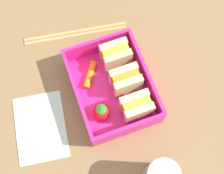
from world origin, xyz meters
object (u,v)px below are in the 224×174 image
object	(u,v)px
sandwich_center_left	(126,80)
sandwich_center	(136,107)
strawberry_far_left	(101,111)
sandwich_left	(116,55)
carrot_stick_far_left	(90,75)
chopstick_pair	(75,33)
folded_napkin	(41,127)

from	to	relation	value
sandwich_center_left	sandwich_center	xyz separation A→B (cm)	(5.29, 0.00, 0.00)
sandwich_center	strawberry_far_left	world-z (taller)	sandwich_center
sandwich_left	carrot_stick_far_left	distance (cm)	6.12
sandwich_left	chopstick_pair	world-z (taller)	sandwich_left
carrot_stick_far_left	chopstick_pair	size ratio (longest dim) A/B	0.25
sandwich_left	strawberry_far_left	xyz separation A→B (cm)	(9.05, -6.03, -0.91)
sandwich_center	carrot_stick_far_left	world-z (taller)	sandwich_center
sandwich_center_left	strawberry_far_left	size ratio (longest dim) A/B	1.41
sandwich_center	chopstick_pair	bearing A→B (deg)	-164.59
sandwich_left	chopstick_pair	distance (cm)	11.14
strawberry_far_left	folded_napkin	distance (cm)	11.91
carrot_stick_far_left	strawberry_far_left	xyz separation A→B (cm)	(7.79, -0.36, 1.01)
sandwich_left	carrot_stick_far_left	size ratio (longest dim) A/B	0.99
chopstick_pair	strawberry_far_left	bearing A→B (deg)	-1.91
carrot_stick_far_left	sandwich_center_left	bearing A→B (deg)	54.62
sandwich_left	sandwich_center_left	distance (cm)	5.29
sandwich_left	chopstick_pair	xyz separation A→B (cm)	(-9.10, -5.43, -3.46)
sandwich_center_left	sandwich_left	bearing A→B (deg)	180.00
carrot_stick_far_left	chopstick_pair	bearing A→B (deg)	178.62
sandwich_left	sandwich_center	bearing A→B (deg)	0.00
sandwich_center	chopstick_pair	xyz separation A→B (cm)	(-19.69, -5.43, -3.46)
sandwich_left	folded_napkin	xyz separation A→B (cm)	(7.36, -17.50, -3.61)
sandwich_center_left	strawberry_far_left	xyz separation A→B (cm)	(3.76, -6.03, -0.91)
carrot_stick_far_left	sandwich_left	bearing A→B (deg)	102.54
folded_napkin	sandwich_center_left	bearing A→B (deg)	96.73
sandwich_center_left	carrot_stick_far_left	xyz separation A→B (cm)	(-4.03, -5.68, -1.91)
strawberry_far_left	chopstick_pair	size ratio (longest dim) A/B	0.18
sandwich_center_left	folded_napkin	xyz separation A→B (cm)	(2.06, -17.50, -3.61)
sandwich_center	folded_napkin	world-z (taller)	sandwich_center
sandwich_center_left	sandwich_center	size ratio (longest dim) A/B	1.00
strawberry_far_left	folded_napkin	size ratio (longest dim) A/B	0.29
strawberry_far_left	sandwich_left	bearing A→B (deg)	146.32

